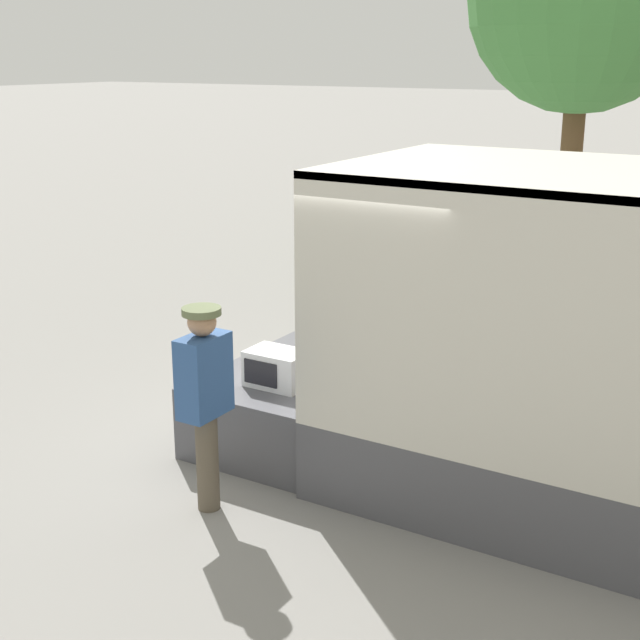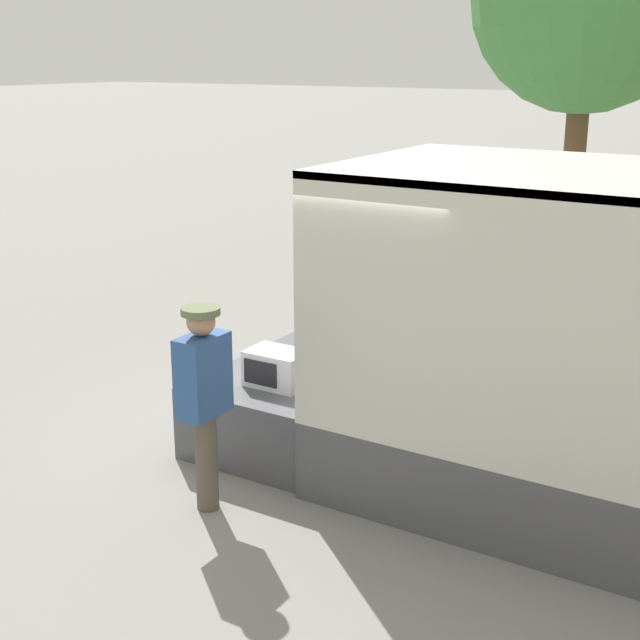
{
  "view_description": "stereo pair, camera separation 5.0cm",
  "coord_description": "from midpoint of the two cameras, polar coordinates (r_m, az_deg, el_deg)",
  "views": [
    {
      "loc": [
        3.57,
        -6.71,
        3.51
      ],
      "look_at": [
        -0.37,
        -0.2,
        1.22
      ],
      "focal_mm": 50.0,
      "sensor_mm": 36.0,
      "label": 1
    },
    {
      "loc": [
        3.62,
        -6.68,
        3.51
      ],
      "look_at": [
        -0.37,
        -0.2,
        1.22
      ],
      "focal_mm": 50.0,
      "sensor_mm": 36.0,
      "label": 2
    }
  ],
  "objects": [
    {
      "name": "worker_person",
      "position": [
        6.94,
        -7.25,
        -4.36
      ],
      "size": [
        0.3,
        0.44,
        1.67
      ],
      "color": "brown",
      "rests_on": "ground"
    },
    {
      "name": "microwave",
      "position": [
        7.89,
        -2.57,
        -3.09
      ],
      "size": [
        0.53,
        0.38,
        0.32
      ],
      "color": "white",
      "rests_on": "tailgate_deck"
    },
    {
      "name": "tailgate_deck",
      "position": [
        8.54,
        -0.85,
        -5.06
      ],
      "size": [
        1.33,
        2.24,
        0.67
      ],
      "primitive_type": "cube",
      "color": "#4C4C51",
      "rests_on": "ground"
    },
    {
      "name": "portable_generator",
      "position": [
        8.57,
        1.26,
        -1.22
      ],
      "size": [
        0.57,
        0.43,
        0.51
      ],
      "color": "black",
      "rests_on": "tailgate_deck"
    },
    {
      "name": "ground_plane",
      "position": [
        8.37,
        3.06,
        -8.07
      ],
      "size": [
        160.0,
        160.0,
        0.0
      ],
      "primitive_type": "plane",
      "color": "gray"
    }
  ]
}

